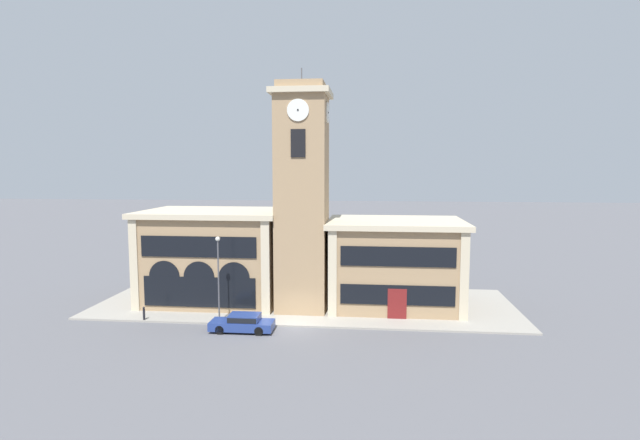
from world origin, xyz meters
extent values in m
plane|color=#56565B|center=(0.00, 0.00, 0.00)|extent=(300.00, 300.00, 0.00)
cube|color=gray|center=(0.00, 6.59, 0.07)|extent=(36.54, 13.18, 0.15)
cube|color=#9E7F5B|center=(0.00, 4.73, 9.00)|extent=(4.17, 4.17, 18.00)
cube|color=beige|center=(0.00, 4.73, 18.23)|extent=(4.87, 4.87, 0.45)
cube|color=#9E7F5B|center=(0.00, 4.73, 18.75)|extent=(3.83, 3.83, 0.60)
cylinder|color=#4C4C51|center=(0.00, 4.73, 19.65)|extent=(0.10, 0.10, 1.20)
cylinder|color=silver|center=(0.00, 2.59, 16.63)|extent=(1.74, 0.10, 1.74)
cylinder|color=black|center=(0.00, 2.52, 16.63)|extent=(0.14, 0.04, 0.14)
cylinder|color=silver|center=(2.13, 4.73, 16.63)|extent=(0.10, 1.74, 1.74)
cylinder|color=black|center=(2.20, 4.73, 16.63)|extent=(0.04, 0.14, 0.14)
cube|color=black|center=(0.00, 2.60, 14.06)|extent=(1.17, 0.10, 2.20)
cube|color=#9E7F5B|center=(-8.33, 6.91, 3.95)|extent=(11.89, 8.53, 7.89)
cube|color=beige|center=(-8.33, 6.91, 8.12)|extent=(12.59, 9.23, 0.45)
cube|color=beige|center=(-13.92, 2.58, 3.95)|extent=(0.70, 0.16, 7.89)
cube|color=beige|center=(-2.73, 2.58, 3.95)|extent=(0.70, 0.16, 7.89)
cube|color=black|center=(-8.33, 2.60, 5.68)|extent=(9.75, 0.10, 1.74)
cube|color=black|center=(-8.33, 2.60, 1.89)|extent=(9.51, 0.10, 2.53)
cylinder|color=black|center=(-11.30, 2.59, 3.16)|extent=(2.62, 0.06, 2.62)
cylinder|color=black|center=(-8.33, 2.59, 3.16)|extent=(2.62, 0.06, 2.62)
cylinder|color=black|center=(-5.35, 2.59, 3.16)|extent=(2.62, 0.06, 2.62)
cube|color=#9E7F5B|center=(7.91, 6.91, 3.58)|extent=(11.05, 8.53, 7.17)
cube|color=beige|center=(7.91, 6.91, 7.39)|extent=(11.75, 9.23, 0.45)
cube|color=beige|center=(2.73, 2.58, 3.58)|extent=(0.70, 0.16, 7.17)
cube|color=beige|center=(13.08, 2.58, 3.58)|extent=(0.70, 0.16, 7.17)
cube|color=black|center=(7.91, 2.60, 5.16)|extent=(9.06, 0.10, 1.58)
cube|color=maroon|center=(7.91, 2.59, 1.29)|extent=(1.50, 0.12, 2.58)
cube|color=black|center=(7.91, 2.60, 2.06)|extent=(9.06, 0.10, 1.61)
cube|color=navy|center=(-3.70, -1.31, 0.49)|extent=(4.72, 1.83, 0.61)
cube|color=navy|center=(-3.51, -1.31, 1.05)|extent=(2.27, 1.64, 0.51)
cube|color=black|center=(-3.51, -1.31, 1.05)|extent=(2.18, 1.67, 0.38)
cylinder|color=black|center=(-5.16, -2.11, 0.33)|extent=(0.66, 0.22, 0.66)
cylinder|color=black|center=(-5.16, -0.53, 0.33)|extent=(0.66, 0.22, 0.66)
cylinder|color=black|center=(-2.24, -2.10, 0.33)|extent=(0.66, 0.22, 0.66)
cylinder|color=black|center=(-2.25, -0.51, 0.33)|extent=(0.66, 0.22, 0.66)
cylinder|color=#4C4C51|center=(-5.99, 0.47, 3.32)|extent=(0.12, 0.12, 6.34)
sphere|color=silver|center=(-5.99, 0.47, 6.67)|extent=(0.36, 0.36, 0.36)
cylinder|color=black|center=(-12.04, 0.21, 0.60)|extent=(0.18, 0.18, 0.90)
sphere|color=black|center=(-12.04, 0.21, 1.13)|extent=(0.16, 0.16, 0.16)
camera|label=1|loc=(5.81, -36.60, 12.08)|focal=28.00mm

